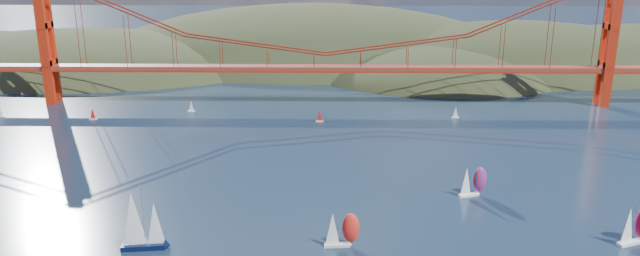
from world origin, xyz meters
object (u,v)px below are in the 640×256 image
object	(u,v)px
racer_0	(341,229)
racer_rwb	(473,181)
racer_1	(636,224)
sloop_navy	(140,221)

from	to	relation	value
racer_0	racer_rwb	distance (m)	48.33
racer_0	racer_1	xyz separation A→B (m)	(69.35, 2.59, 0.51)
racer_rwb	racer_0	bearing A→B (deg)	-158.29
sloop_navy	racer_0	bearing A→B (deg)	-4.88
racer_0	racer_1	bearing A→B (deg)	-3.14
sloop_navy	racer_rwb	size ratio (longest dim) A/B	1.67
racer_rwb	sloop_navy	bearing A→B (deg)	-176.51
sloop_navy	racer_0	xyz separation A→B (m)	(46.53, 1.97, -2.49)
racer_0	sloop_navy	bearing A→B (deg)	177.15
racer_1	racer_rwb	size ratio (longest dim) A/B	1.12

